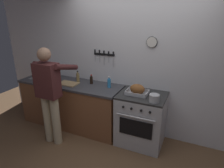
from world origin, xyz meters
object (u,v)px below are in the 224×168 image
at_px(roasting_pan, 137,90).
at_px(saucepan, 154,98).
at_px(stove, 141,119).
at_px(cutting_board, 68,84).
at_px(bottle_vinegar, 78,78).
at_px(bottle_dish_soap, 109,83).
at_px(bottle_soy_sauce, 91,80).
at_px(person_cook, 49,91).

relative_size(roasting_pan, saucepan, 2.30).
bearing_deg(roasting_pan, stove, 19.02).
distance_m(roasting_pan, cutting_board, 1.32).
bearing_deg(bottle_vinegar, bottle_dish_soap, -0.17).
distance_m(roasting_pan, bottle_dish_soap, 0.56).
bearing_deg(roasting_pan, bottle_dish_soap, 169.22).
xyz_separation_m(stove, bottle_dish_soap, (-0.63, 0.08, 0.53)).
xyz_separation_m(stove, bottle_soy_sauce, (-1.02, 0.12, 0.52)).
relative_size(bottle_vinegar, bottle_dish_soap, 1.11).
bearing_deg(stove, saucepan, -39.13).
bearing_deg(bottle_dish_soap, bottle_vinegar, 179.83).
bearing_deg(cutting_board, bottle_soy_sauce, 27.57).
distance_m(stove, bottle_dish_soap, 0.83).
relative_size(cutting_board, bottle_soy_sauce, 2.06).
height_order(stove, roasting_pan, roasting_pan).
bearing_deg(bottle_vinegar, person_cook, -99.18).
bearing_deg(bottle_vinegar, stove, -3.48).
bearing_deg(roasting_pan, cutting_board, -177.65).
height_order(stove, bottle_soy_sauce, bottle_soy_sauce).
xyz_separation_m(cutting_board, bottle_vinegar, (0.11, 0.16, 0.08)).
relative_size(roasting_pan, cutting_board, 0.98).
distance_m(saucepan, bottle_soy_sauce, 1.28).
relative_size(cutting_board, bottle_dish_soap, 1.79).
height_order(cutting_board, bottle_vinegar, bottle_vinegar).
relative_size(roasting_pan, bottle_vinegar, 1.58).
xyz_separation_m(roasting_pan, cutting_board, (-1.32, -0.05, -0.07)).
relative_size(saucepan, cutting_board, 0.42).
distance_m(cutting_board, bottle_vinegar, 0.21).
bearing_deg(bottle_vinegar, cutting_board, -125.32).
distance_m(stove, cutting_board, 1.47).
xyz_separation_m(stove, person_cook, (-1.39, -0.59, 0.50)).
xyz_separation_m(stove, saucepan, (0.23, -0.19, 0.51)).
bearing_deg(person_cook, cutting_board, -1.27).
height_order(roasting_pan, cutting_board, roasting_pan).
bearing_deg(roasting_pan, bottle_vinegar, 174.93).
height_order(person_cook, cutting_board, person_cook).
distance_m(person_cook, bottle_dish_soap, 1.01).
bearing_deg(stove, bottle_vinegar, 176.52).
relative_size(saucepan, bottle_dish_soap, 0.76).
bearing_deg(cutting_board, bottle_dish_soap, 11.70).
height_order(bottle_vinegar, bottle_dish_soap, bottle_vinegar).
bearing_deg(bottle_soy_sauce, roasting_pan, -8.88).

